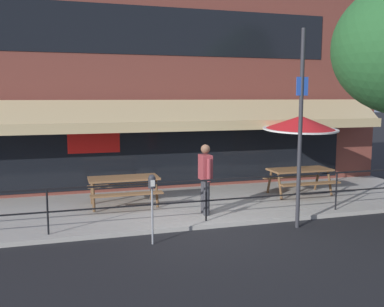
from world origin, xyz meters
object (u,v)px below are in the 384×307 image
at_px(parking_meter_near, 152,188).
at_px(patio_umbrella_centre, 301,123).
at_px(picnic_table_centre, 300,174).
at_px(pedestrian_walking, 205,176).
at_px(picnic_table_left, 124,183).
at_px(street_sign_pole, 300,128).

bearing_deg(parking_meter_near, patio_umbrella_centre, 29.16).
relative_size(picnic_table_centre, pedestrian_walking, 1.05).
relative_size(picnic_table_left, street_sign_pole, 0.41).
xyz_separation_m(picnic_table_centre, pedestrian_walking, (-3.29, -1.22, 0.35)).
relative_size(picnic_table_centre, street_sign_pole, 0.41).
height_order(patio_umbrella_centre, street_sign_pole, street_sign_pole).
xyz_separation_m(picnic_table_left, street_sign_pole, (3.55, -2.65, 1.55)).
bearing_deg(parking_meter_near, street_sign_pole, 2.79).
relative_size(parking_meter_near, street_sign_pole, 0.32).
xyz_separation_m(picnic_table_centre, parking_meter_near, (-4.88, -2.68, 0.44)).
relative_size(patio_umbrella_centre, parking_meter_near, 1.67).
bearing_deg(pedestrian_walking, street_sign_pole, -36.11).
height_order(picnic_table_left, picnic_table_centre, same).
height_order(picnic_table_centre, patio_umbrella_centre, patio_umbrella_centre).
distance_m(picnic_table_left, pedestrian_walking, 2.27).
relative_size(pedestrian_walking, parking_meter_near, 1.20).
distance_m(picnic_table_centre, parking_meter_near, 5.59).
xyz_separation_m(patio_umbrella_centre, street_sign_pole, (-1.52, -2.56, 0.07)).
bearing_deg(picnic_table_left, pedestrian_walking, -37.22).
relative_size(picnic_table_left, patio_umbrella_centre, 0.76).
relative_size(pedestrian_walking, street_sign_pole, 0.39).
bearing_deg(picnic_table_centre, parking_meter_near, -151.25).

